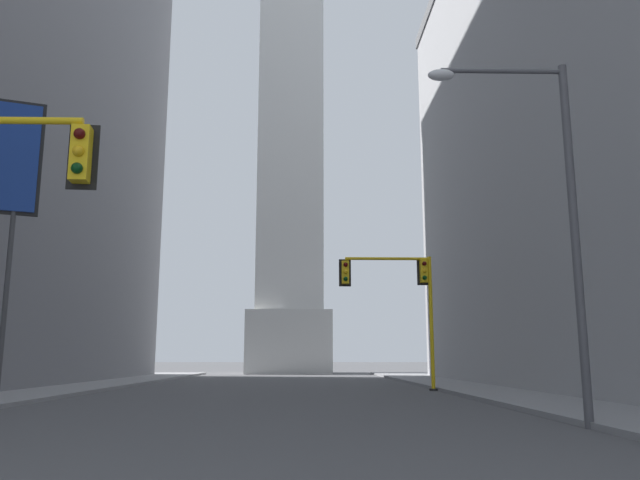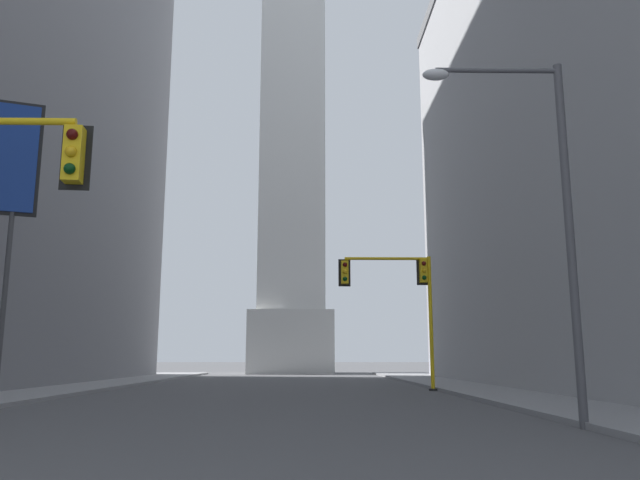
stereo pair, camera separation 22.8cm
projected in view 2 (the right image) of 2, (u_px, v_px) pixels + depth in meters
sidewalk_right at (536, 397)px, 23.21m from camera, size 5.00×71.42×0.15m
obelisk at (294, 65)px, 66.40m from camera, size 8.12×8.12×67.28m
traffic_light_mid_right at (400, 288)px, 29.76m from camera, size 4.56×0.50×6.31m
street_lamp at (544, 195)px, 14.45m from camera, size 3.38×0.36×8.48m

